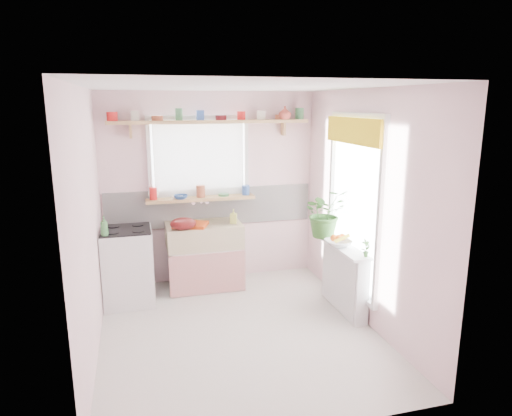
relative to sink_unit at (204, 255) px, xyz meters
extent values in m
plane|color=silver|center=(0.15, -1.29, -0.43)|extent=(3.20, 3.20, 0.00)
plane|color=white|center=(0.15, -1.29, 2.07)|extent=(3.20, 3.20, 0.00)
plane|color=#FFD5D8|center=(0.15, 0.31, 0.82)|extent=(2.80, 0.00, 2.80)
plane|color=#FFD5D8|center=(0.15, -2.89, 0.82)|extent=(2.80, 0.00, 2.80)
plane|color=#FFD5D8|center=(-1.25, -1.29, 0.82)|extent=(0.00, 3.20, 3.20)
plane|color=#FFD5D8|center=(1.55, -1.29, 0.82)|extent=(0.00, 3.20, 3.20)
cube|color=white|center=(0.15, 0.29, 0.57)|extent=(2.74, 0.03, 0.50)
cube|color=#C7818B|center=(0.15, 0.29, 0.37)|extent=(2.74, 0.02, 0.12)
cube|color=white|center=(0.00, 0.30, 1.22)|extent=(1.20, 0.01, 1.00)
cube|color=white|center=(0.00, 0.24, 1.22)|extent=(1.15, 0.02, 0.95)
cube|color=white|center=(1.54, -1.09, 0.82)|extent=(0.01, 1.10, 1.90)
cube|color=yellow|center=(1.46, -1.09, 1.63)|extent=(0.03, 1.20, 0.28)
cube|color=white|center=(0.00, 0.01, -0.16)|extent=(0.85, 0.55, 0.55)
cube|color=#CF3F3C|center=(0.00, -0.27, -0.16)|extent=(0.95, 0.02, 0.53)
cube|color=beige|center=(0.00, 0.01, 0.27)|extent=(0.95, 0.55, 0.30)
cylinder|color=silver|center=(0.00, 0.26, 0.67)|extent=(0.03, 0.22, 0.03)
cube|color=white|center=(-0.95, -0.24, 0.02)|extent=(0.58, 0.58, 0.90)
cube|color=black|center=(-0.95, -0.24, 0.47)|extent=(0.56, 0.56, 0.02)
cylinder|color=black|center=(-1.09, -0.38, 0.49)|extent=(0.14, 0.14, 0.01)
cylinder|color=black|center=(-0.81, -0.38, 0.49)|extent=(0.14, 0.14, 0.01)
cylinder|color=black|center=(-1.09, -0.10, 0.49)|extent=(0.14, 0.14, 0.01)
cylinder|color=black|center=(-0.81, -0.10, 0.49)|extent=(0.14, 0.14, 0.01)
cube|color=white|center=(1.45, -1.09, -0.06)|extent=(0.15, 0.90, 0.75)
cube|color=white|center=(1.42, -1.09, 0.33)|extent=(0.22, 0.95, 0.03)
cube|color=tan|center=(0.00, 0.19, 0.71)|extent=(1.40, 0.22, 0.04)
cube|color=tan|center=(0.15, 0.18, 1.69)|extent=(2.52, 0.24, 0.04)
cylinder|color=red|center=(-1.03, 0.18, 1.77)|extent=(0.11, 0.11, 0.12)
cylinder|color=silver|center=(-0.77, 0.18, 1.77)|extent=(0.11, 0.11, 0.12)
cylinder|color=#A55133|center=(-0.51, 0.18, 1.74)|extent=(0.11, 0.11, 0.06)
cylinder|color=#3F7F4C|center=(-0.24, 0.18, 1.77)|extent=(0.11, 0.11, 0.12)
cylinder|color=#3359A5|center=(0.02, 0.18, 1.77)|extent=(0.11, 0.11, 0.12)
cylinder|color=#590F14|center=(0.28, 0.18, 1.74)|extent=(0.11, 0.11, 0.06)
cylinder|color=red|center=(0.54, 0.18, 1.77)|extent=(0.11, 0.11, 0.12)
cylinder|color=silver|center=(0.81, 0.18, 1.77)|extent=(0.11, 0.11, 0.12)
cylinder|color=#A55133|center=(1.07, 0.18, 1.74)|extent=(0.11, 0.11, 0.06)
cylinder|color=#3F7F4C|center=(1.33, 0.18, 1.77)|extent=(0.11, 0.11, 0.12)
cylinder|color=red|center=(-0.62, 0.19, 0.79)|extent=(0.11, 0.11, 0.12)
cylinder|color=silver|center=(-0.31, 0.19, 0.79)|extent=(0.11, 0.11, 0.12)
cylinder|color=#A55133|center=(0.00, 0.19, 0.76)|extent=(0.11, 0.11, 0.06)
cylinder|color=#3F7F4C|center=(0.31, 0.19, 0.79)|extent=(0.11, 0.11, 0.12)
cylinder|color=#3359A5|center=(0.62, 0.19, 0.79)|extent=(0.11, 0.11, 0.12)
cube|color=#D94813|center=(-0.17, -0.07, 0.44)|extent=(0.49, 0.43, 0.04)
ellipsoid|color=#550E0E|center=(-0.28, -0.19, 0.49)|extent=(0.36, 0.36, 0.14)
imported|color=#366A2A|center=(1.36, -0.69, 0.64)|extent=(0.56, 0.49, 0.59)
imported|color=silver|center=(1.36, -1.08, 0.38)|extent=(0.31, 0.31, 0.07)
imported|color=#386829|center=(1.48, -1.49, 0.44)|extent=(0.11, 0.09, 0.19)
imported|color=#C1CA5A|center=(0.38, -0.07, 0.51)|extent=(0.11, 0.11, 0.18)
imported|color=white|center=(-0.60, 0.25, 0.78)|extent=(0.14, 0.14, 0.10)
imported|color=#30589E|center=(-0.26, 0.13, 0.76)|extent=(0.20, 0.20, 0.05)
imported|color=#B74538|center=(1.11, 0.12, 1.79)|extent=(0.21, 0.21, 0.17)
imported|color=#408042|center=(-1.17, -0.46, 0.59)|extent=(0.09, 0.09, 0.22)
sphere|color=orange|center=(1.36, -1.08, 0.44)|extent=(0.08, 0.08, 0.08)
sphere|color=orange|center=(1.42, -1.05, 0.44)|extent=(0.08, 0.08, 0.08)
sphere|color=orange|center=(1.31, -1.06, 0.44)|extent=(0.08, 0.08, 0.08)
cylinder|color=yellow|center=(1.38, -1.13, 0.45)|extent=(0.18, 0.04, 0.10)
camera|label=1|loc=(-0.81, -5.58, 1.92)|focal=32.00mm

